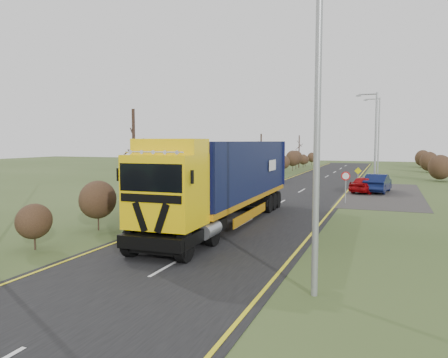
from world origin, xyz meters
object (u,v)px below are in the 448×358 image
(car_red_hatchback, at_px, (367,184))
(streetlight_near, at_px, (313,112))
(speed_sign, at_px, (346,181))
(car_blue_sedan, at_px, (378,183))
(lorry, at_px, (226,176))

(car_red_hatchback, bearing_deg, streetlight_near, 110.58)
(car_red_hatchback, relative_size, speed_sign, 1.87)
(speed_sign, bearing_deg, car_blue_sedan, 75.79)
(lorry, distance_m, speed_sign, 11.17)
(car_red_hatchback, height_order, car_blue_sedan, car_blue_sedan)
(lorry, distance_m, car_blue_sedan, 18.90)
(speed_sign, bearing_deg, streetlight_near, -87.63)
(lorry, distance_m, car_red_hatchback, 18.05)
(car_blue_sedan, bearing_deg, streetlight_near, 95.14)
(car_red_hatchback, xyz_separation_m, speed_sign, (-1.11, -6.95, 0.82))
(car_red_hatchback, bearing_deg, speed_sign, 102.27)
(lorry, bearing_deg, car_blue_sedan, 67.31)
(lorry, distance_m, streetlight_near, 10.82)
(lorry, height_order, car_blue_sedan, lorry)
(streetlight_near, bearing_deg, car_red_hatchback, 89.26)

